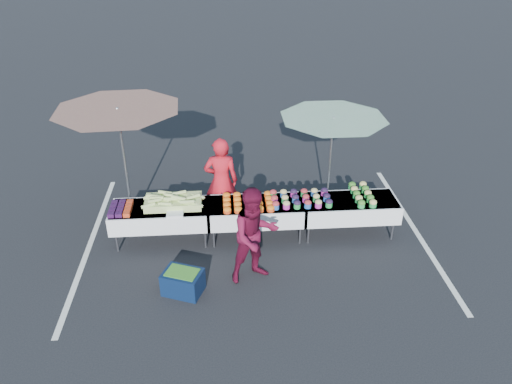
{
  "coord_description": "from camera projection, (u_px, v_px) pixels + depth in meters",
  "views": [
    {
      "loc": [
        -0.61,
        -8.1,
        5.56
      ],
      "look_at": [
        0.0,
        0.0,
        1.0
      ],
      "focal_mm": 35.0,
      "sensor_mm": 36.0,
      "label": 1
    }
  ],
  "objects": [
    {
      "name": "table_center",
      "position": [
        256.0,
        211.0,
        9.51
      ],
      "size": [
        1.86,
        0.81,
        0.75
      ],
      "color": "white",
      "rests_on": "ground"
    },
    {
      "name": "potato_cups",
      "position": [
        301.0,
        198.0,
        9.45
      ],
      "size": [
        1.14,
        0.58,
        0.16
      ],
      "color": "#265AB1",
      "rests_on": "table_right"
    },
    {
      "name": "stripe_left",
      "position": [
        90.0,
        243.0,
        9.59
      ],
      "size": [
        0.1,
        5.0,
        0.0
      ],
      "primitive_type": "cube",
      "color": "silver",
      "rests_on": "ground"
    },
    {
      "name": "customer",
      "position": [
        255.0,
        235.0,
        8.29
      ],
      "size": [
        1.02,
        0.91,
        1.74
      ],
      "primitive_type": "imported",
      "rotation": [
        0.0,
        0.0,
        0.35
      ],
      "color": "#5B0D27",
      "rests_on": "ground"
    },
    {
      "name": "vendor",
      "position": [
        221.0,
        181.0,
        9.86
      ],
      "size": [
        0.68,
        0.46,
        1.83
      ],
      "primitive_type": "imported",
      "rotation": [
        0.0,
        0.0,
        3.12
      ],
      "color": "red",
      "rests_on": "ground"
    },
    {
      "name": "corn_pile",
      "position": [
        173.0,
        201.0,
        9.32
      ],
      "size": [
        1.16,
        0.57,
        0.26
      ],
      "color": "#A9D86F",
      "rests_on": "table_left"
    },
    {
      "name": "berry_punnets",
      "position": [
        121.0,
        209.0,
        9.2
      ],
      "size": [
        0.4,
        0.54,
        0.08
      ],
      "color": "black",
      "rests_on": "table_left"
    },
    {
      "name": "ground",
      "position": [
        256.0,
        236.0,
        9.8
      ],
      "size": [
        80.0,
        80.0,
        0.0
      ],
      "primitive_type": "plane",
      "color": "black"
    },
    {
      "name": "umbrella_left",
      "position": [
        119.0,
        119.0,
        9.25
      ],
      "size": [
        3.05,
        3.05,
        2.44
      ],
      "rotation": [
        0.0,
        0.0,
        -0.34
      ],
      "color": "black",
      "rests_on": "ground"
    },
    {
      "name": "umbrella_right",
      "position": [
        333.0,
        126.0,
        9.62
      ],
      "size": [
        2.76,
        2.76,
        2.16
      ],
      "rotation": [
        0.0,
        0.0,
        -0.4
      ],
      "color": "black",
      "rests_on": "ground"
    },
    {
      "name": "plastic_bags",
      "position": [
        175.0,
        214.0,
        9.06
      ],
      "size": [
        0.3,
        0.25,
        0.05
      ],
      "primitive_type": "cube",
      "color": "white",
      "rests_on": "table_left"
    },
    {
      "name": "table_right",
      "position": [
        349.0,
        207.0,
        9.63
      ],
      "size": [
        1.86,
        0.81,
        0.75
      ],
      "color": "white",
      "rests_on": "ground"
    },
    {
      "name": "storage_bin",
      "position": [
        183.0,
        282.0,
        8.27
      ],
      "size": [
        0.75,
        0.66,
        0.41
      ],
      "rotation": [
        0.0,
        0.0,
        -0.38
      ],
      "color": "#0B1A38",
      "rests_on": "ground"
    },
    {
      "name": "bean_baskets",
      "position": [
        362.0,
        194.0,
        9.6
      ],
      "size": [
        0.36,
        0.86,
        0.15
      ],
      "color": "green",
      "rests_on": "table_right"
    },
    {
      "name": "carrot_bowls",
      "position": [
        248.0,
        202.0,
        9.39
      ],
      "size": [
        0.95,
        0.69,
        0.11
      ],
      "color": "#D64217",
      "rests_on": "table_center"
    },
    {
      "name": "stripe_right",
      "position": [
        415.0,
        229.0,
        10.01
      ],
      "size": [
        0.1,
        5.0,
        0.0
      ],
      "primitive_type": "cube",
      "color": "silver",
      "rests_on": "ground"
    },
    {
      "name": "table_left",
      "position": [
        161.0,
        215.0,
        9.4
      ],
      "size": [
        1.86,
        0.81,
        0.75
      ],
      "color": "white",
      "rests_on": "ground"
    }
  ]
}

